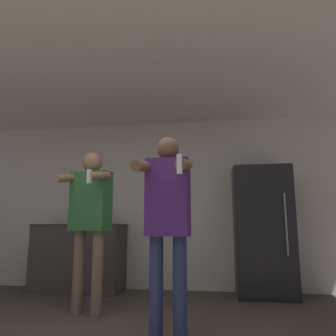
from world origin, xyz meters
name	(u,v)px	position (x,y,z in m)	size (l,w,h in m)	color
wall_back	(155,203)	(0.00, 3.07, 1.27)	(7.00, 0.06, 2.55)	silver
ceiling_slab	(131,81)	(0.00, 1.52, 2.57)	(7.00, 3.56, 0.05)	silver
refrigerator	(263,230)	(1.55, 2.72, 0.86)	(0.76, 0.65, 1.72)	#262628
counter	(79,257)	(-1.06, 2.74, 0.47)	(1.30, 0.62, 0.95)	#47423D
bottle_dark_rum	(91,217)	(-0.92, 2.77, 1.05)	(0.09, 0.09, 0.27)	black
bottle_red_label	(74,217)	(-1.19, 2.77, 1.05)	(0.08, 0.08, 0.27)	black
bottle_amber_bourbon	(108,218)	(-0.66, 2.77, 1.04)	(0.07, 0.07, 0.27)	#194723
person_woman_foreground	(168,215)	(0.55, 0.69, 1.00)	(0.43, 0.50, 1.64)	navy
person_man_side	(90,212)	(-0.44, 1.52, 1.06)	(0.57, 0.55, 1.74)	#75664C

